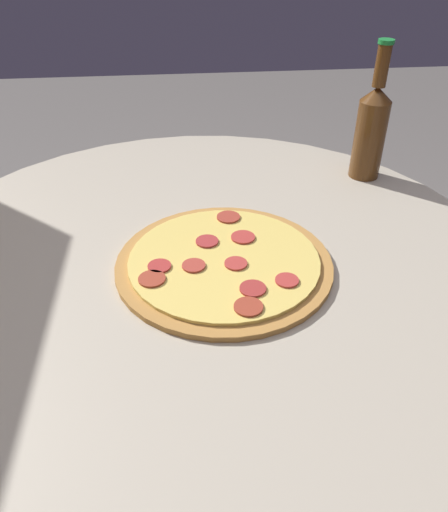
# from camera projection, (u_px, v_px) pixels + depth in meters

# --- Properties ---
(ground_plane) EXTENTS (8.00, 8.00, 0.00)m
(ground_plane) POSITION_uv_depth(u_px,v_px,m) (208.00, 497.00, 1.30)
(ground_plane) COLOR slate
(table) EXTENTS (1.07, 1.07, 0.77)m
(table) POSITION_uv_depth(u_px,v_px,m) (202.00, 339.00, 0.97)
(table) COLOR #B2A893
(table) RESTS_ON ground_plane
(pizza) EXTENTS (0.36, 0.36, 0.02)m
(pizza) POSITION_uv_depth(u_px,v_px,m) (224.00, 262.00, 0.82)
(pizza) COLOR #B77F3D
(pizza) RESTS_ON table
(beer_bottle) EXTENTS (0.06, 0.06, 0.28)m
(beer_bottle) POSITION_uv_depth(u_px,v_px,m) (371.00, 128.00, 1.04)
(beer_bottle) COLOR #563314
(beer_bottle) RESTS_ON table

